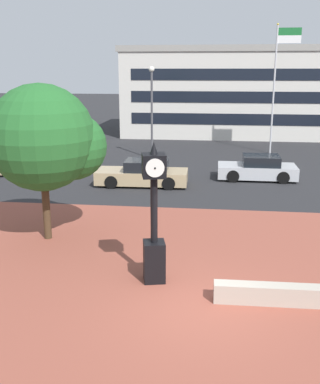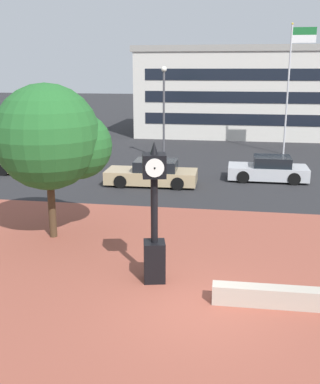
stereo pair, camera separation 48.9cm
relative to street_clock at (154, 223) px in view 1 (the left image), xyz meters
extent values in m
plane|color=#262628|center=(1.31, -1.30, -1.68)|extent=(200.00, 200.00, 0.00)
cube|color=brown|center=(1.31, 0.79, -1.68)|extent=(44.00, 12.20, 0.01)
cube|color=#ADA393|center=(3.24, -0.92, -1.43)|extent=(3.21, 0.46, 0.50)
cube|color=black|center=(0.00, 0.00, -1.11)|extent=(0.69, 0.69, 1.14)
cylinder|color=black|center=(0.00, 0.00, 0.37)|extent=(0.19, 0.19, 1.81)
cube|color=black|center=(0.00, 0.00, 1.58)|extent=(0.72, 0.72, 0.61)
cylinder|color=white|center=(-0.07, 0.31, 1.58)|extent=(0.48, 0.14, 0.48)
sphere|color=black|center=(-0.07, 0.33, 1.58)|extent=(0.05, 0.05, 0.05)
cylinder|color=white|center=(0.07, -0.31, 1.58)|extent=(0.48, 0.14, 0.48)
sphere|color=black|center=(0.07, -0.33, 1.58)|extent=(0.05, 0.05, 0.05)
cone|color=black|center=(0.00, 0.00, 2.04)|extent=(0.21, 0.21, 0.32)
cylinder|color=#42301E|center=(-4.09, 2.81, -0.59)|extent=(0.26, 0.26, 2.18)
sphere|color=#236028|center=(-4.09, 2.81, 1.82)|extent=(3.52, 3.52, 3.52)
sphere|color=#236028|center=(-3.21, 3.34, 1.47)|extent=(2.29, 2.29, 2.29)
cube|color=#B7BABF|center=(3.83, 12.67, -1.24)|extent=(4.11, 1.88, 0.64)
cube|color=black|center=(4.03, 12.67, -0.68)|extent=(1.89, 1.61, 0.56)
cylinder|color=black|center=(2.55, 11.81, -1.36)|extent=(0.64, 0.22, 0.64)
cylinder|color=black|center=(2.56, 13.55, -1.36)|extent=(0.64, 0.22, 0.64)
cylinder|color=black|center=(5.10, 11.80, -1.36)|extent=(0.64, 0.22, 0.64)
cylinder|color=black|center=(5.10, 13.54, -1.36)|extent=(0.64, 0.22, 0.64)
cylinder|color=black|center=(-10.56, 13.02, -1.36)|extent=(0.65, 0.25, 0.64)
cube|color=tan|center=(-2.04, 10.67, -1.24)|extent=(4.60, 1.92, 0.64)
cube|color=black|center=(-1.81, 10.68, -0.68)|extent=(2.13, 1.61, 0.56)
cylinder|color=black|center=(-3.43, 9.79, -1.36)|extent=(0.64, 0.23, 0.64)
cylinder|color=black|center=(-3.47, 11.49, -1.36)|extent=(0.64, 0.23, 0.64)
cylinder|color=black|center=(-0.60, 9.85, -1.36)|extent=(0.64, 0.23, 0.64)
cylinder|color=black|center=(-0.64, 11.55, -1.36)|extent=(0.64, 0.23, 0.64)
cylinder|color=silver|center=(5.42, 20.74, 2.55)|extent=(0.12, 0.12, 8.46)
sphere|color=gold|center=(5.42, 20.74, 6.84)|extent=(0.14, 0.14, 0.14)
cube|color=#19662D|center=(6.22, 20.74, 6.39)|extent=(1.49, 0.02, 0.49)
cube|color=white|center=(6.22, 20.74, 5.90)|extent=(1.49, 0.02, 0.49)
cube|color=beige|center=(3.82, 31.22, 1.85)|extent=(20.43, 10.12, 7.05)
cube|color=gray|center=(3.82, 31.22, 5.62)|extent=(20.84, 10.32, 0.50)
cube|color=black|center=(3.82, 26.14, 0.08)|extent=(18.39, 0.04, 0.90)
cube|color=black|center=(3.82, 26.14, 1.85)|extent=(18.39, 0.04, 0.90)
cube|color=black|center=(3.82, 26.14, 3.61)|extent=(18.39, 0.04, 0.90)
cylinder|color=#4C4C51|center=(-2.49, 17.64, 1.09)|extent=(0.14, 0.14, 5.54)
sphere|color=white|center=(-2.49, 17.64, 4.01)|extent=(0.36, 0.36, 0.36)
camera|label=1|loc=(1.54, -11.47, 3.98)|focal=42.62mm
camera|label=2|loc=(2.03, -11.40, 3.98)|focal=42.62mm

